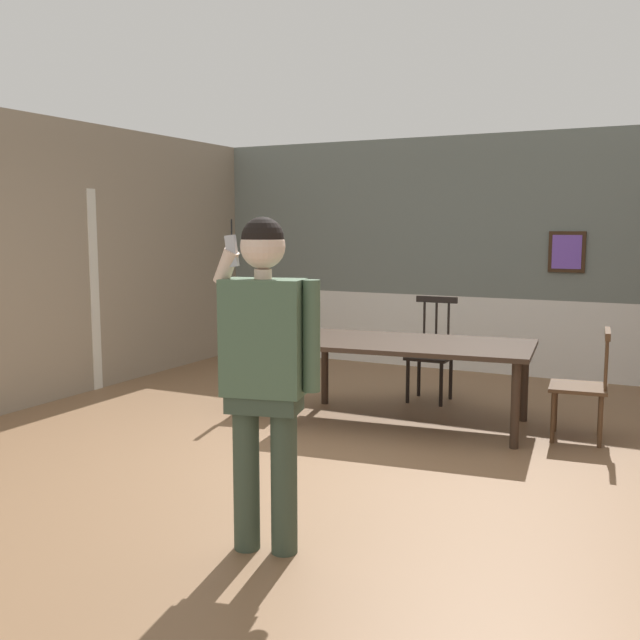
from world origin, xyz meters
TOP-DOWN VIEW (x-y plane):
  - ground_plane at (0.00, 0.00)m, footprint 7.99×7.99m
  - room_back_partition at (0.00, 3.63)m, footprint 6.43×0.17m
  - room_left_partition at (-3.22, 0.01)m, footprint 0.13×7.26m
  - dining_table at (0.27, 1.05)m, footprint 2.18×1.29m
  - chair_near_window at (-1.15, 0.89)m, footprint 0.53×0.53m
  - chair_by_doorway at (0.17, 1.97)m, footprint 0.42×0.42m
  - chair_at_table_head at (1.68, 1.21)m, footprint 0.48×0.48m
  - person_figure at (0.45, -1.68)m, footprint 0.56×0.32m

SIDE VIEW (x-z plane):
  - ground_plane at x=0.00m, z-range 0.00..0.00m
  - chair_at_table_head at x=1.68m, z-range 0.00..0.90m
  - chair_near_window at x=-1.15m, z-range -0.01..0.95m
  - chair_by_doorway at x=0.17m, z-range -0.03..0.99m
  - dining_table at x=0.27m, z-range 0.29..1.02m
  - person_figure at x=0.45m, z-range 0.15..1.91m
  - room_back_partition at x=0.00m, z-range -0.05..2.71m
  - room_left_partition at x=-3.22m, z-range 0.00..2.76m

